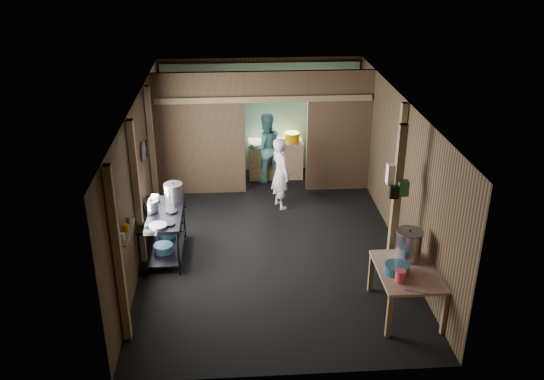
{
  "coord_description": "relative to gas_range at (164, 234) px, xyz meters",
  "views": [
    {
      "loc": [
        -0.63,
        -9.25,
        5.25
      ],
      "look_at": [
        0.0,
        -0.2,
        1.1
      ],
      "focal_mm": 38.41,
      "sensor_mm": 36.0,
      "label": 1
    }
  ],
  "objects": [
    {
      "name": "wall_left",
      "position": [
        -0.37,
        0.4,
        0.88
      ],
      "size": [
        0.0,
        7.0,
        2.6
      ],
      "primitive_type": "cube",
      "color": "brown",
      "rests_on": "ground"
    },
    {
      "name": "floor",
      "position": [
        1.88,
        0.4,
        -0.42
      ],
      "size": [
        4.5,
        7.0,
        0.0
      ],
      "primitive_type": "cube",
      "color": "black",
      "rests_on": "ground"
    },
    {
      "name": "worker_back",
      "position": [
        1.94,
        3.14,
        0.37
      ],
      "size": [
        0.91,
        0.8,
        1.58
      ],
      "primitive_type": "imported",
      "rotation": [
        0.0,
        0.0,
        3.44
      ],
      "color": "#437D7A",
      "rests_on": "floor"
    },
    {
      "name": "stove_pot_med",
      "position": [
        -0.17,
        0.07,
        0.5
      ],
      "size": [
        0.28,
        0.28,
        0.22
      ],
      "primitive_type": null,
      "rotation": [
        0.0,
        0.0,
        0.17
      ],
      "color": "silver",
      "rests_on": "gas_range"
    },
    {
      "name": "jar_white",
      "position": [
        -0.27,
        -1.95,
        1.05
      ],
      "size": [
        0.07,
        0.07,
        0.1
      ],
      "primitive_type": "cylinder",
      "color": "white",
      "rests_on": "wall_shelf"
    },
    {
      "name": "post_left_b",
      "position": [
        -0.3,
        -0.4,
        0.88
      ],
      "size": [
        0.1,
        0.12,
        2.6
      ],
      "primitive_type": "cube",
      "color": "#A1825B",
      "rests_on": "floor"
    },
    {
      "name": "knife",
      "position": [
        3.65,
        -2.39,
        0.3
      ],
      "size": [
        0.3,
        0.13,
        0.01
      ],
      "primitive_type": "cube",
      "rotation": [
        0.0,
        0.0,
        -0.33
      ],
      "color": "silver",
      "rests_on": "prep_table"
    },
    {
      "name": "wall_shelf",
      "position": [
        -0.27,
        -1.7,
        0.98
      ],
      "size": [
        0.14,
        0.8,
        0.03
      ],
      "primitive_type": "cube",
      "color": "#A1825B",
      "rests_on": "wall_left"
    },
    {
      "name": "post_left_c",
      "position": [
        -0.3,
        1.6,
        0.88
      ],
      "size": [
        0.1,
        0.12,
        2.6
      ],
      "primitive_type": "cube",
      "color": "#A1825B",
      "rests_on": "floor"
    },
    {
      "name": "wall_clock",
      "position": [
        2.13,
        3.8,
        1.48
      ],
      "size": [
        0.2,
        0.03,
        0.2
      ],
      "primitive_type": "cylinder",
      "rotation": [
        1.57,
        0.0,
        0.0
      ],
      "color": "white",
      "rests_on": "wall_back"
    },
    {
      "name": "yellow_tub",
      "position": [
        2.54,
        3.35,
        0.53
      ],
      "size": [
        0.35,
        0.35,
        0.19
      ],
      "primitive_type": "cylinder",
      "color": "#C38300",
      "rests_on": "back_counter"
    },
    {
      "name": "pink_bucket",
      "position": [
        3.51,
        -2.14,
        0.38
      ],
      "size": [
        0.16,
        0.16,
        0.17
      ],
      "primitive_type": "cylinder",
      "rotation": [
        0.0,
        0.0,
        0.13
      ],
      "color": "#E24855",
      "rests_on": "prep_table"
    },
    {
      "name": "wall_back",
      "position": [
        1.88,
        3.9,
        0.88
      ],
      "size": [
        4.5,
        0.0,
        2.6
      ],
      "primitive_type": "cube",
      "color": "brown",
      "rests_on": "ground"
    },
    {
      "name": "back_counter",
      "position": [
        2.18,
        3.35,
        0.01
      ],
      "size": [
        1.2,
        0.5,
        0.85
      ],
      "primitive_type": "cube",
      "color": "#A1825B",
      "rests_on": "floor"
    },
    {
      "name": "partition_left",
      "position": [
        0.55,
        2.6,
        0.88
      ],
      "size": [
        1.85,
        0.1,
        2.6
      ],
      "primitive_type": "cube",
      "color": "brown",
      "rests_on": "floor"
    },
    {
      "name": "pan_lid_small",
      "position": [
        -0.33,
        1.2,
        1.13
      ],
      "size": [
        0.03,
        0.3,
        0.3
      ],
      "primitive_type": "cylinder",
      "rotation": [
        0.0,
        1.57,
        0.0
      ],
      "color": "black",
      "rests_on": "wall_left"
    },
    {
      "name": "prep_table",
      "position": [
        3.71,
        -1.86,
        -0.06
      ],
      "size": [
        0.87,
        1.2,
        0.71
      ],
      "primitive_type": null,
      "color": "tan",
      "rests_on": "floor"
    },
    {
      "name": "bag_green",
      "position": [
        3.8,
        -0.96,
        1.18
      ],
      "size": [
        0.16,
        0.12,
        0.24
      ],
      "primitive_type": "cube",
      "color": "#29652E",
      "rests_on": "post_free"
    },
    {
      "name": "cook",
      "position": [
        2.16,
        1.79,
        0.32
      ],
      "size": [
        0.53,
        0.63,
        1.47
      ],
      "primitive_type": "imported",
      "rotation": [
        0.0,
        0.0,
        1.95
      ],
      "color": "silver",
      "rests_on": "floor"
    },
    {
      "name": "post_left_a",
      "position": [
        -0.3,
        -2.2,
        0.88
      ],
      "size": [
        0.1,
        0.12,
        2.6
      ],
      "primitive_type": "cube",
      "color": "#A1825B",
      "rests_on": "floor"
    },
    {
      "name": "stove_saucepan",
      "position": [
        -0.17,
        0.45,
        0.47
      ],
      "size": [
        0.18,
        0.18,
        0.11
      ],
      "primitive_type": "cylinder",
      "rotation": [
        0.0,
        0.0,
        0.04
      ],
      "color": "silver",
      "rests_on": "gas_range"
    },
    {
      "name": "gas_range",
      "position": [
        0.0,
        0.0,
        0.0
      ],
      "size": [
        0.73,
        1.41,
        0.83
      ],
      "primitive_type": null,
      "color": "black",
      "rests_on": "floor"
    },
    {
      "name": "blue_tub_back",
      "position": [
        0.0,
        0.37,
        -0.19
      ],
      "size": [
        0.3,
        0.3,
        0.12
      ],
      "primitive_type": "cylinder",
      "color": "#265268",
      "rests_on": "gas_range"
    },
    {
      "name": "jar_green",
      "position": [
        -0.27,
        -1.48,
        1.05
      ],
      "size": [
        0.06,
        0.06,
        0.1
      ],
      "primitive_type": "cylinder",
      "color": "#29652E",
      "rests_on": "wall_shelf"
    },
    {
      "name": "partition_header",
      "position": [
        2.13,
        2.6,
        1.88
      ],
      "size": [
        1.3,
        0.1,
        0.6
      ],
      "primitive_type": "cube",
      "color": "brown",
      "rests_on": "wall_back"
    },
    {
      "name": "cross_beam",
      "position": [
        1.88,
        2.55,
        1.63
      ],
      "size": [
        4.4,
        0.12,
        0.12
      ],
      "primitive_type": "cube",
      "color": "#A1825B",
      "rests_on": "wall_left"
    },
    {
      "name": "wall_right",
      "position": [
        4.13,
        0.4,
        0.88
      ],
      "size": [
        0.0,
        7.0,
        2.6
      ],
      "primitive_type": "cube",
      "color": "brown",
      "rests_on": "ground"
    },
    {
      "name": "turquoise_panel",
      "position": [
        1.88,
        3.84,
        0.83
      ],
      "size": [
        4.4,
        0.06,
        2.5
      ],
      "primitive_type": "cube",
      "color": "#7DBAAE",
      "rests_on": "wall_back"
    },
    {
      "name": "wall_front",
      "position": [
        1.88,
        -3.1,
        0.88
      ],
      "size": [
        4.5,
        0.0,
        2.6
      ],
      "primitive_type": "cube",
      "color": "brown",
      "rests_on": "ground"
    },
    {
      "name": "post_right",
      "position": [
        4.06,
        0.2,
        0.88
      ],
      "size": [
        0.1,
        0.12,
        2.6
      ],
      "primitive_type": "cube",
      "color": "#A1825B",
      "rests_on": "floor"
    },
    {
      "name": "stove_pot_large",
      "position": [
        0.17,
        0.48,
        0.56
      ],
      "size": [
        0.33,
        0.33,
        0.33
      ],
      "primitive_type": null,
      "rotation": [
        0.0,
        0.0,
        0.01
      ],
      "color": "silver",
      "rests_on": "gas_range"
    },
    {
      "name": "wash_basin",
      "position": [
        3.52,
        -1.91,
        0.36
      ],
      "size": [
        0.44,
        0.44,
        0.13
      ],
      "primitive_type": "cylinder",
      "rotation": [
        0.0,
        0.0,
        -0.29
      ],
      "color": "#265268",
      "rests_on": "prep_table"
    },
    {
      "name": "bag_white",
      "position": [
        3.68,
        -0.82,
        1.36
      ],
      "size": [
        0.22,
        0.15,
        0.32
      ],
      "primitive_type": "cube",
      "color": "white",
      "rests_on": "post_free"
    },
    {
      "name": "blue_tub_front",
      "position": [
        0.0,
        -0.15,
        -0.19
      ],
      "size": [
        0.33,
        0.33,
        0.13
      ],
      "primitive_type": "cylinder",
      "color": "#265268",
      "rests_on": "gas_range"
    },
    {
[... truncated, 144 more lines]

